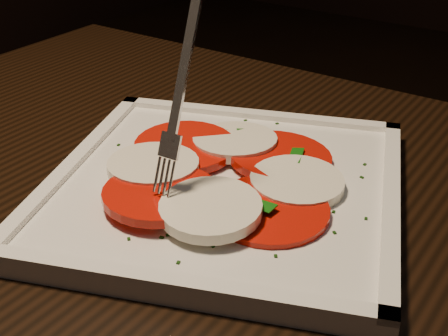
{
  "coord_description": "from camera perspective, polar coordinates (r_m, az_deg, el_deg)",
  "views": [
    {
      "loc": [
        0.14,
        -0.64,
        1.06
      ],
      "look_at": [
        -0.13,
        -0.22,
        0.78
      ],
      "focal_mm": 50.0,
      "sensor_mm": 36.0,
      "label": 1
    }
  ],
  "objects": [
    {
      "name": "plate",
      "position": [
        0.58,
        0.0,
        -1.93
      ],
      "size": [
        0.41,
        0.41,
        0.01
      ],
      "primitive_type": "cube",
      "rotation": [
        0.0,
        0.0,
        0.35
      ],
      "color": "white",
      "rests_on": "table"
    },
    {
      "name": "fork",
      "position": [
        0.52,
        -3.54,
        7.1
      ],
      "size": [
        0.03,
        0.07,
        0.16
      ],
      "primitive_type": null,
      "rotation": [
        0.0,
        0.0,
        0.03
      ],
      "color": "white",
      "rests_on": "caprese_salad"
    },
    {
      "name": "caprese_salad",
      "position": [
        0.58,
        -0.0,
        -0.56
      ],
      "size": [
        0.27,
        0.26,
        0.02
      ],
      "color": "red",
      "rests_on": "plate"
    }
  ]
}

